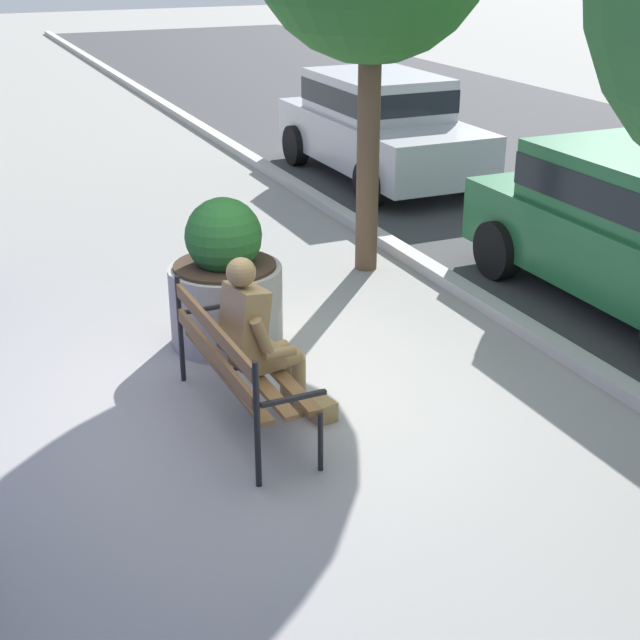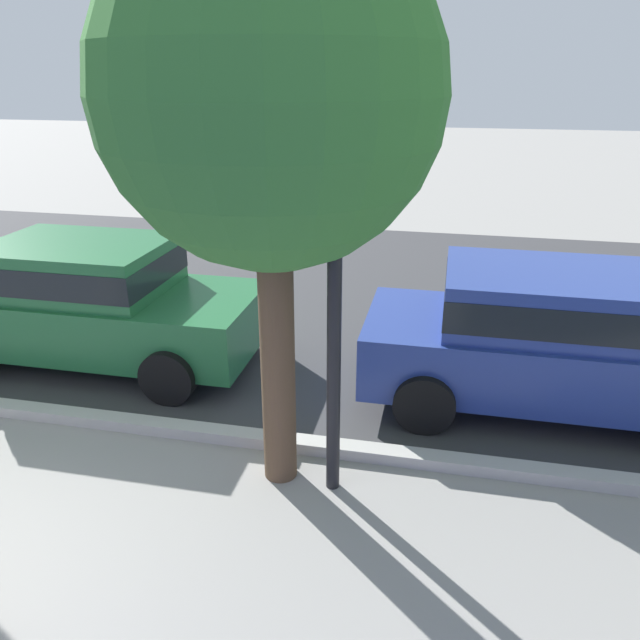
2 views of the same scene
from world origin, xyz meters
The scene contains 6 objects.
ground_plane centered at (0.00, 0.00, 0.00)m, with size 80.00×80.00×0.00m, color gray.
curb_stone centered at (0.00, 2.90, 0.06)m, with size 60.00×0.20×0.12m, color #B2AFA8.
park_bench centered at (0.11, -0.17, 0.54)m, with size 1.81×0.56×0.95m.
bronze_statue_seated centered at (0.15, 0.04, 0.67)m, with size 0.60×0.84×1.37m.
concrete_planter centered at (-1.37, 0.25, 0.57)m, with size 1.03×1.03×1.38m.
parked_car_silver centered at (-6.27, 4.35, 0.84)m, with size 4.10×1.93×1.56m.
Camera 1 is at (6.03, -2.10, 3.54)m, focal length 51.11 mm.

